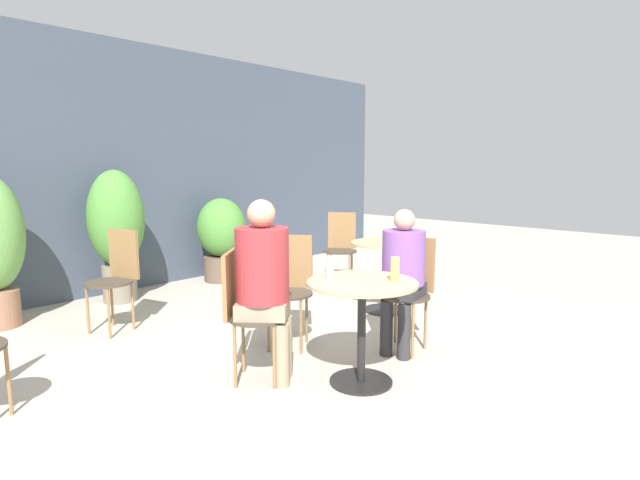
# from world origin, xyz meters

# --- Properties ---
(ground_plane) EXTENTS (20.00, 20.00, 0.00)m
(ground_plane) POSITION_xyz_m (0.00, 0.00, 0.00)
(ground_plane) COLOR #B2A899
(storefront_wall) EXTENTS (10.00, 0.06, 3.00)m
(storefront_wall) POSITION_xyz_m (0.00, 3.73, 1.50)
(storefront_wall) COLOR #3D4756
(storefront_wall) RESTS_ON ground_plane
(cafe_table_near) EXTENTS (0.78, 0.78, 0.74)m
(cafe_table_near) POSITION_xyz_m (0.16, -0.07, 0.55)
(cafe_table_near) COLOR black
(cafe_table_near) RESTS_ON ground_plane
(cafe_table_far) EXTENTS (0.74, 0.74, 0.74)m
(cafe_table_far) POSITION_xyz_m (1.74, 0.86, 0.54)
(cafe_table_far) COLOR black
(cafe_table_far) RESTS_ON ground_plane
(bistro_chair_0) EXTENTS (0.44, 0.42, 0.94)m
(bistro_chair_0) POSITION_xyz_m (0.98, 0.08, 0.57)
(bistro_chair_0) COLOR #42382D
(bistro_chair_0) RESTS_ON ground_plane
(bistro_chair_1) EXTENTS (0.48, 0.48, 0.94)m
(bistro_chair_1) POSITION_xyz_m (-0.37, 0.58, 0.57)
(bistro_chair_1) COLOR #42382D
(bistro_chair_1) RESTS_ON ground_plane
(bistro_chair_3) EXTENTS (0.48, 0.47, 0.94)m
(bistro_chair_3) POSITION_xyz_m (2.25, 1.92, 0.57)
(bistro_chair_3) COLOR #42382D
(bistro_chair_3) RESTS_ON ground_plane
(bistro_chair_4) EXTENTS (0.48, 0.47, 0.94)m
(bistro_chair_4) POSITION_xyz_m (0.37, 0.88, 0.57)
(bistro_chair_4) COLOR #42382D
(bistro_chair_4) RESTS_ON ground_plane
(bistro_chair_5) EXTENTS (0.46, 0.44, 0.94)m
(bistro_chair_5) POSITION_xyz_m (-0.47, 2.34, 0.57)
(bistro_chair_5) COLOR #42382D
(bistro_chair_5) RESTS_ON ground_plane
(seated_person_0) EXTENTS (0.38, 0.34, 1.19)m
(seated_person_0) POSITION_xyz_m (0.83, 0.05, 0.71)
(seated_person_0) COLOR #2D2D33
(seated_person_0) RESTS_ON ground_plane
(seated_person_1) EXTENTS (0.47, 0.48, 1.31)m
(seated_person_1) POSITION_xyz_m (-0.28, 0.46, 0.77)
(seated_person_1) COLOR gray
(seated_person_1) RESTS_ON ground_plane
(beer_glass_0) EXTENTS (0.06, 0.06, 0.17)m
(beer_glass_0) POSITION_xyz_m (0.03, 0.12, 0.83)
(beer_glass_0) COLOR silver
(beer_glass_0) RESTS_ON cafe_table_near
(beer_glass_1) EXTENTS (0.06, 0.06, 0.17)m
(beer_glass_1) POSITION_xyz_m (0.30, -0.24, 0.83)
(beer_glass_1) COLOR #DBC65B
(beer_glass_1) RESTS_ON cafe_table_near
(potted_plant_1) EXTENTS (0.61, 0.61, 1.49)m
(potted_plant_1) POSITION_xyz_m (-0.01, 3.29, 0.86)
(potted_plant_1) COLOR slate
(potted_plant_1) RESTS_ON ground_plane
(potted_plant_2) EXTENTS (0.64, 0.64, 1.10)m
(potted_plant_2) POSITION_xyz_m (1.41, 3.29, 0.61)
(potted_plant_2) COLOR brown
(potted_plant_2) RESTS_ON ground_plane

